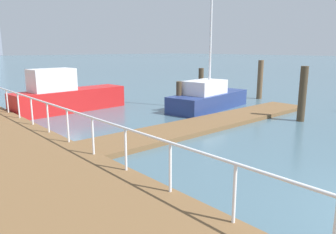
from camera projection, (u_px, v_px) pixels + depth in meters
name	position (u px, v px, depth m)	size (l,w,h in m)	color
ground_plane	(38.00, 101.00, 20.62)	(300.00, 300.00, 0.00)	#476675
floating_dock	(211.00, 123.00, 14.12)	(13.53, 2.00, 0.18)	brown
boardwalk_railing	(47.00, 109.00, 11.14)	(0.06, 28.90, 1.08)	white
dock_piling_0	(201.00, 83.00, 21.41)	(0.34, 0.34, 2.03)	#473826
dock_piling_1	(303.00, 94.00, 14.61)	(0.34, 0.34, 2.53)	#473826
dock_piling_2	(179.00, 97.00, 16.81)	(0.28, 0.28, 1.62)	#473826
dock_piling_3	(260.00, 80.00, 21.25)	(0.35, 0.35, 2.55)	brown
moored_boat_1	(67.00, 96.00, 17.03)	(6.15, 1.97, 2.30)	red
moored_boat_3	(208.00, 98.00, 17.71)	(5.73, 2.71, 6.56)	navy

